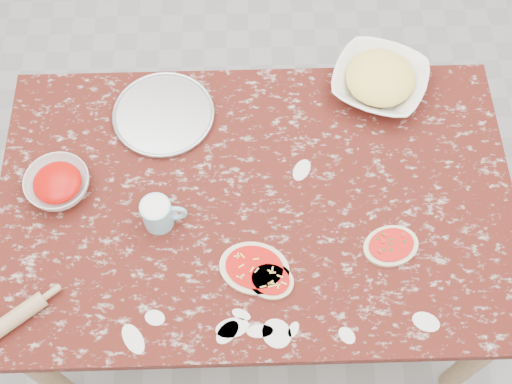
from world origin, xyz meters
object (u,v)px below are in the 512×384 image
(cheese_bowl, at_px, (379,82))
(flour_mug, at_px, (159,214))
(pizza_tray, at_px, (164,115))
(worktable, at_px, (256,211))
(sauce_bowl, at_px, (58,185))
(rolling_pin, at_px, (7,324))

(cheese_bowl, height_order, flour_mug, flour_mug)
(pizza_tray, bearing_deg, worktable, -47.08)
(sauce_bowl, bearing_deg, worktable, -4.96)
(sauce_bowl, distance_m, rolling_pin, 0.44)
(pizza_tray, xyz_separation_m, flour_mug, (0.00, -0.38, 0.05))
(sauce_bowl, bearing_deg, rolling_pin, -102.69)
(rolling_pin, bearing_deg, flour_mug, 37.12)
(pizza_tray, xyz_separation_m, sauce_bowl, (-0.31, -0.26, 0.02))
(sauce_bowl, xyz_separation_m, cheese_bowl, (1.03, 0.36, 0.01))
(worktable, distance_m, sauce_bowl, 0.62)
(flour_mug, distance_m, rolling_pin, 0.52)
(worktable, relative_size, sauce_bowl, 8.04)
(pizza_tray, distance_m, sauce_bowl, 0.41)
(worktable, xyz_separation_m, cheese_bowl, (0.42, 0.41, 0.12))
(cheese_bowl, bearing_deg, rolling_pin, -145.00)
(cheese_bowl, bearing_deg, flour_mug, -146.28)
(worktable, bearing_deg, cheese_bowl, 44.09)
(worktable, xyz_separation_m, flour_mug, (-0.29, -0.07, 0.14))
(flour_mug, xyz_separation_m, rolling_pin, (-0.41, -0.31, -0.03))
(pizza_tray, bearing_deg, cheese_bowl, 7.24)
(worktable, relative_size, flour_mug, 11.81)
(worktable, distance_m, rolling_pin, 0.80)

